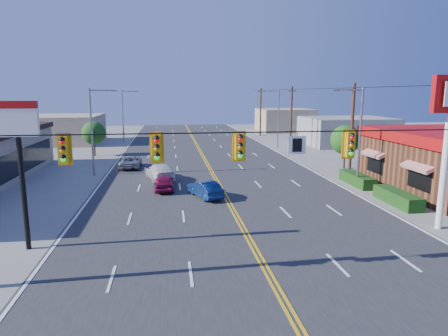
{
  "coord_description": "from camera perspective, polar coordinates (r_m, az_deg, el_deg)",
  "views": [
    {
      "loc": [
        -4.02,
        -15.73,
        7.56
      ],
      "look_at": [
        -0.11,
        12.41,
        2.2
      ],
      "focal_mm": 32.0,
      "sensor_mm": 36.0,
      "label": 1
    }
  ],
  "objects": [
    {
      "name": "utility_pole_mid",
      "position": [
        54.31,
        9.56,
        7.0
      ],
      "size": [
        0.28,
        0.28,
        8.4
      ],
      "primitive_type": "cylinder",
      "color": "#47301E",
      "rests_on": "ground"
    },
    {
      "name": "road",
      "position": [
        36.73,
        -1.45,
        -1.14
      ],
      "size": [
        20.0,
        120.0,
        0.06
      ],
      "primitive_type": "cube",
      "color": "#2D2D30",
      "rests_on": "ground"
    },
    {
      "name": "car_magenta",
      "position": [
        31.57,
        -8.54,
        -2.12
      ],
      "size": [
        1.5,
        3.7,
        1.26
      ],
      "primitive_type": "imported",
      "rotation": [
        0.0,
        0.0,
        3.15
      ],
      "color": "maroon",
      "rests_on": "ground"
    },
    {
      "name": "streetlight_nw",
      "position": [
        64.16,
        -14.08,
        7.65
      ],
      "size": [
        2.55,
        0.25,
        8.0
      ],
      "color": "gray",
      "rests_on": "ground"
    },
    {
      "name": "streetlight_sw",
      "position": [
        38.45,
        -18.11,
        5.62
      ],
      "size": [
        2.55,
        0.25,
        8.0
      ],
      "color": "gray",
      "rests_on": "ground"
    },
    {
      "name": "signal_span",
      "position": [
        16.42,
        5.94,
        1.25
      ],
      "size": [
        24.32,
        0.34,
        9.0
      ],
      "color": "#47301E",
      "rests_on": "ground"
    },
    {
      "name": "tree_kfc_rear",
      "position": [
        41.85,
        16.94,
        3.88
      ],
      "size": [
        2.94,
        2.94,
        4.41
      ],
      "color": "#47301E",
      "rests_on": "ground"
    },
    {
      "name": "tree_west",
      "position": [
        50.76,
        -18.12,
        4.77
      ],
      "size": [
        2.8,
        2.8,
        4.2
      ],
      "color": "#47301E",
      "rests_on": "ground"
    },
    {
      "name": "pizza_hut_sign",
      "position": [
        21.06,
        -27.24,
        3.01
      ],
      "size": [
        1.9,
        0.3,
        6.85
      ],
      "color": "black",
      "rests_on": "ground"
    },
    {
      "name": "ground",
      "position": [
        17.91,
        6.01,
        -14.36
      ],
      "size": [
        160.0,
        160.0,
        0.0
      ],
      "primitive_type": "plane",
      "color": "gray",
      "rests_on": "ground"
    },
    {
      "name": "utility_pole_far",
      "position": [
        71.67,
        5.24,
        7.96
      ],
      "size": [
        0.28,
        0.28,
        8.4
      ],
      "primitive_type": "cylinder",
      "color": "#47301E",
      "rests_on": "ground"
    },
    {
      "name": "bld_east_far",
      "position": [
        81.24,
        8.64,
        6.79
      ],
      "size": [
        10.0,
        10.0,
        4.4
      ],
      "primitive_type": "cube",
      "color": "tan",
      "rests_on": "ground"
    },
    {
      "name": "bld_east_mid",
      "position": [
        61.75,
        17.12,
        5.05
      ],
      "size": [
        12.0,
        10.0,
        4.0
      ],
      "primitive_type": "cube",
      "color": "gray",
      "rests_on": "ground"
    },
    {
      "name": "car_blue",
      "position": [
        29.12,
        -2.67,
        -3.13
      ],
      "size": [
        2.48,
        3.94,
        1.22
      ],
      "primitive_type": "imported",
      "rotation": [
        0.0,
        0.0,
        3.49
      ],
      "color": "navy",
      "rests_on": "ground"
    },
    {
      "name": "streetlight_se",
      "position": [
        33.35,
        18.58,
        4.89
      ],
      "size": [
        2.55,
        0.25,
        8.0
      ],
      "color": "gray",
      "rests_on": "ground"
    },
    {
      "name": "utility_pole_near",
      "position": [
        37.57,
        17.78,
        5.05
      ],
      "size": [
        0.28,
        0.28,
        8.4
      ],
      "primitive_type": "cylinder",
      "color": "#47301E",
      "rests_on": "ground"
    },
    {
      "name": "car_silver",
      "position": [
        41.58,
        -13.21,
        0.79
      ],
      "size": [
        2.07,
        4.46,
        1.24
      ],
      "primitive_type": "imported",
      "rotation": [
        0.0,
        0.0,
        3.14
      ],
      "color": "#9E9FA3",
      "rests_on": "ground"
    },
    {
      "name": "car_white",
      "position": [
        35.44,
        -9.15,
        -0.62
      ],
      "size": [
        2.99,
        5.12,
        1.39
      ],
      "primitive_type": "imported",
      "rotation": [
        0.0,
        0.0,
        3.37
      ],
      "color": "white",
      "rests_on": "ground"
    },
    {
      "name": "streetlight_ne",
      "position": [
        55.81,
        7.57,
        7.47
      ],
      "size": [
        2.55,
        0.25,
        8.0
      ],
      "color": "gray",
      "rests_on": "ground"
    },
    {
      "name": "bld_west_far",
      "position": [
        65.93,
        -21.99,
        5.17
      ],
      "size": [
        11.0,
        12.0,
        4.2
      ],
      "primitive_type": "cube",
      "color": "tan",
      "rests_on": "ground"
    }
  ]
}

